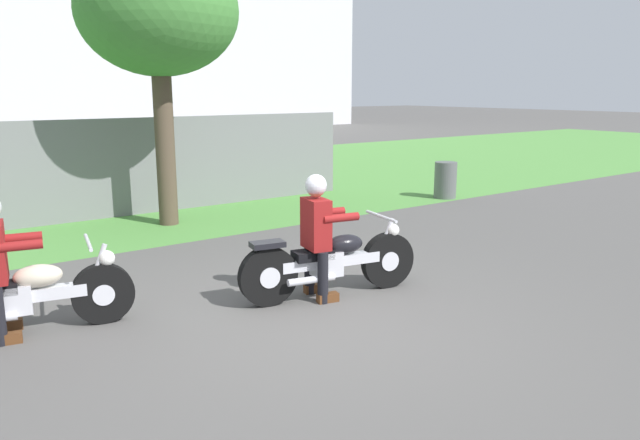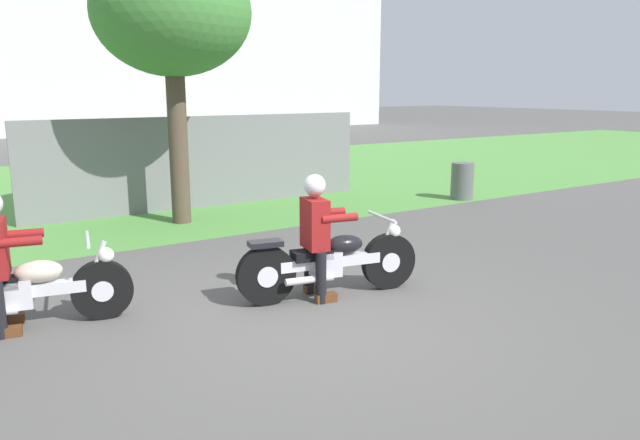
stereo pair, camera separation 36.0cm
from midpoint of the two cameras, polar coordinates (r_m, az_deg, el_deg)
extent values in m
plane|color=#565451|center=(6.26, 1.04, -9.49)|extent=(120.00, 120.00, 0.00)
cube|color=#549342|center=(15.17, -20.41, 2.65)|extent=(60.00, 12.00, 0.01)
cylinder|color=black|center=(7.23, 7.86, -3.86)|extent=(0.67, 0.25, 0.66)
cylinder|color=silver|center=(7.23, 7.86, -3.86)|extent=(0.25, 0.18, 0.23)
cylinder|color=black|center=(6.64, -3.53, -5.23)|extent=(0.67, 0.25, 0.66)
cylinder|color=silver|center=(6.64, -3.53, -5.23)|extent=(0.25, 0.18, 0.23)
cube|color=silver|center=(6.88, 2.42, -3.90)|extent=(1.21, 0.37, 0.12)
cube|color=silver|center=(6.86, 2.04, -4.10)|extent=(0.36, 0.30, 0.28)
ellipsoid|color=black|center=(6.90, 3.80, -2.30)|extent=(0.48, 0.32, 0.22)
cube|color=black|center=(6.77, 0.73, -3.28)|extent=(0.48, 0.32, 0.10)
cube|color=black|center=(6.54, -3.57, -2.23)|extent=(0.39, 0.27, 0.06)
cylinder|color=silver|center=(7.14, 7.57, -1.98)|extent=(0.26, 0.10, 0.53)
cylinder|color=silver|center=(7.05, 7.28, 0.27)|extent=(0.17, 0.65, 0.04)
sphere|color=white|center=(7.17, 8.36, -1.04)|extent=(0.16, 0.16, 0.16)
cylinder|color=silver|center=(6.68, 0.55, -5.63)|extent=(0.55, 0.19, 0.08)
cylinder|color=black|center=(7.00, 0.46, -4.62)|extent=(0.12, 0.12, 0.58)
cube|color=#593319|center=(7.10, 0.90, -6.41)|extent=(0.26, 0.15, 0.10)
cylinder|color=black|center=(6.68, 1.64, -5.44)|extent=(0.12, 0.12, 0.58)
cube|color=#593319|center=(6.78, 2.09, -7.31)|extent=(0.26, 0.15, 0.10)
cube|color=maroon|center=(6.70, 1.05, -0.36)|extent=(0.29, 0.42, 0.56)
cylinder|color=maroon|center=(6.92, 2.18, 0.72)|extent=(0.43, 0.17, 0.09)
cylinder|color=maroon|center=(6.62, 3.38, 0.18)|extent=(0.43, 0.17, 0.09)
sphere|color=tan|center=(6.62, 1.06, 3.02)|extent=(0.20, 0.20, 0.20)
sphere|color=silver|center=(6.62, 1.06, 3.28)|extent=(0.24, 0.24, 0.24)
cylinder|color=black|center=(6.57, -18.26, -6.23)|extent=(0.62, 0.24, 0.61)
cylinder|color=silver|center=(6.57, -18.26, -6.23)|extent=(0.24, 0.18, 0.21)
cube|color=silver|center=(6.56, -24.90, -6.08)|extent=(1.21, 0.37, 0.12)
cube|color=silver|center=(6.57, -25.32, -6.28)|extent=(0.36, 0.30, 0.28)
ellipsoid|color=beige|center=(6.50, -23.45, -4.45)|extent=(0.48, 0.32, 0.22)
cylinder|color=silver|center=(6.50, -18.85, -4.18)|extent=(0.26, 0.10, 0.53)
cylinder|color=silver|center=(6.42, -19.47, -1.73)|extent=(0.17, 0.65, 0.04)
sphere|color=white|center=(6.48, -17.94, -3.16)|extent=(0.16, 0.16, 0.16)
cylinder|color=black|center=(6.77, -26.27, -6.60)|extent=(0.12, 0.12, 0.56)
cube|color=#593319|center=(6.84, -25.59, -8.38)|extent=(0.26, 0.15, 0.10)
cube|color=#593319|center=(6.50, -25.76, -9.44)|extent=(0.26, 0.15, 0.10)
cylinder|color=maroon|center=(6.58, -24.89, -1.22)|extent=(0.43, 0.17, 0.09)
cylinder|color=maroon|center=(6.25, -25.03, -1.89)|extent=(0.43, 0.17, 0.09)
cylinder|color=brown|center=(10.80, -12.19, 6.63)|extent=(0.33, 0.33, 2.64)
ellipsoid|color=#428438|center=(10.82, -12.75, 18.51)|extent=(2.63, 2.63, 2.10)
cylinder|color=#595E5B|center=(13.37, 13.94, 3.55)|extent=(0.48, 0.48, 0.78)
cube|color=slate|center=(12.28, -9.80, 5.39)|extent=(7.00, 0.06, 1.80)
camera|label=1|loc=(0.18, -88.51, 0.32)|focal=34.14mm
camera|label=2|loc=(0.18, 91.49, -0.32)|focal=34.14mm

